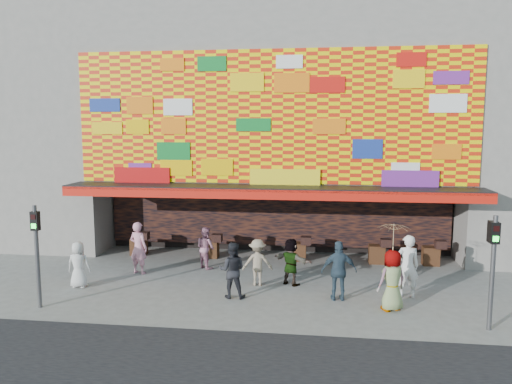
# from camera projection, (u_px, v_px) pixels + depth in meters

# --- Properties ---
(ground) EXTENTS (90.00, 90.00, 0.00)m
(ground) POSITION_uv_depth(u_px,v_px,m) (258.00, 299.00, 15.15)
(ground) COLOR slate
(ground) RESTS_ON ground
(shop_building) EXTENTS (15.20, 9.40, 10.00)m
(shop_building) POSITION_uv_depth(u_px,v_px,m) (281.00, 126.00, 22.51)
(shop_building) COLOR gray
(shop_building) RESTS_ON ground
(neighbor_left) EXTENTS (11.00, 8.00, 12.00)m
(neighbor_left) POSITION_uv_depth(u_px,v_px,m) (11.00, 110.00, 23.91)
(neighbor_left) COLOR gray
(neighbor_left) RESTS_ON ground
(signal_left) EXTENTS (0.22, 0.20, 3.00)m
(signal_left) POSITION_uv_depth(u_px,v_px,m) (37.00, 245.00, 14.23)
(signal_left) COLOR #59595B
(signal_left) RESTS_ON ground
(signal_right) EXTENTS (0.22, 0.20, 3.00)m
(signal_right) POSITION_uv_depth(u_px,v_px,m) (493.00, 260.00, 12.64)
(signal_right) COLOR #59595B
(signal_right) RESTS_ON ground
(ped_a) EXTENTS (0.78, 0.55, 1.51)m
(ped_a) POSITION_uv_depth(u_px,v_px,m) (79.00, 265.00, 16.20)
(ped_a) COLOR silver
(ped_a) RESTS_ON ground
(ped_b) EXTENTS (0.78, 0.62, 1.87)m
(ped_b) POSITION_uv_depth(u_px,v_px,m) (138.00, 248.00, 17.70)
(ped_b) COLOR pink
(ped_b) RESTS_ON ground
(ped_c) EXTENTS (0.86, 0.68, 1.72)m
(ped_c) POSITION_uv_depth(u_px,v_px,m) (232.00, 270.00, 15.21)
(ped_c) COLOR black
(ped_c) RESTS_ON ground
(ped_d) EXTENTS (1.06, 0.70, 1.54)m
(ped_d) POSITION_uv_depth(u_px,v_px,m) (258.00, 262.00, 16.41)
(ped_d) COLOR gray
(ped_d) RESTS_ON ground
(ped_e) EXTENTS (1.11, 0.57, 1.82)m
(ped_e) POSITION_uv_depth(u_px,v_px,m) (339.00, 271.00, 14.96)
(ped_e) COLOR #314656
(ped_e) RESTS_ON ground
(ped_f) EXTENTS (1.48, 1.13, 1.56)m
(ped_f) POSITION_uv_depth(u_px,v_px,m) (291.00, 262.00, 16.45)
(ped_f) COLOR gray
(ped_f) RESTS_ON ground
(ped_g) EXTENTS (1.02, 0.89, 1.75)m
(ped_g) POSITION_uv_depth(u_px,v_px,m) (392.00, 280.00, 14.14)
(ped_g) COLOR gray
(ped_g) RESTS_ON ground
(ped_h) EXTENTS (0.74, 0.51, 1.95)m
(ped_h) POSITION_uv_depth(u_px,v_px,m) (407.00, 266.00, 15.23)
(ped_h) COLOR white
(ped_h) RESTS_ON ground
(ped_i) EXTENTS (0.95, 0.92, 1.54)m
(ped_i) POSITION_uv_depth(u_px,v_px,m) (206.00, 248.00, 18.42)
(ped_i) COLOR #BB7992
(ped_i) RESTS_ON ground
(parasol) EXTENTS (1.10, 1.11, 1.78)m
(parasol) POSITION_uv_depth(u_px,v_px,m) (394.00, 238.00, 13.98)
(parasol) COLOR beige
(parasol) RESTS_ON ground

